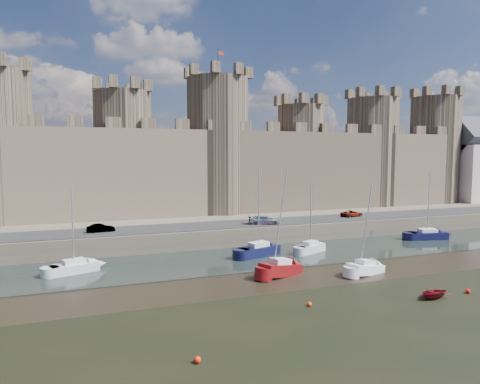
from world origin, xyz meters
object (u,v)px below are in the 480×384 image
at_px(car_2, 264,220).
at_px(sailboat_3, 427,234).
at_px(sailboat_0, 74,267).
at_px(sailboat_1, 259,250).
at_px(sailboat_2, 310,247).
at_px(car_3, 352,214).
at_px(sailboat_5, 365,267).
at_px(sailboat_4, 280,268).
at_px(car_1, 101,228).

distance_m(car_2, sailboat_3, 24.34).
xyz_separation_m(sailboat_0, sailboat_1, (21.18, 0.25, 0.11)).
bearing_deg(sailboat_2, car_3, 15.50).
distance_m(car_3, sailboat_5, 24.83).
relative_size(car_2, sailboat_4, 0.40).
xyz_separation_m(car_2, sailboat_4, (-5.24, -16.31, -2.35)).
bearing_deg(sailboat_4, sailboat_5, -37.95).
xyz_separation_m(car_2, sailboat_2, (2.77, -8.39, -2.40)).
bearing_deg(sailboat_3, car_3, 139.36).
xyz_separation_m(sailboat_2, sailboat_3, (20.48, 1.60, 0.01)).
bearing_deg(sailboat_4, sailboat_2, 23.58).
xyz_separation_m(sailboat_2, sailboat_4, (-8.01, -7.92, 0.05)).
distance_m(sailboat_0, sailboat_2, 28.12).
bearing_deg(car_2, sailboat_4, -178.54).
bearing_deg(sailboat_1, sailboat_2, -22.00).
relative_size(sailboat_0, sailboat_5, 0.95).
xyz_separation_m(car_3, sailboat_1, (-20.44, -10.00, -2.19)).
bearing_deg(sailboat_5, car_3, 43.09).
height_order(sailboat_4, sailboat_5, sailboat_4).
xyz_separation_m(car_1, sailboat_4, (17.00, -17.81, -2.26)).
distance_m(car_1, sailboat_0, 10.34).
bearing_deg(car_1, car_2, -99.89).
bearing_deg(sailboat_3, car_2, 175.12).
height_order(sailboat_1, sailboat_2, sailboat_1).
xyz_separation_m(sailboat_1, sailboat_5, (7.50, -11.07, -0.15)).
bearing_deg(sailboat_1, car_2, 44.55).
bearing_deg(sailboat_3, sailboat_0, -167.07).
height_order(sailboat_1, sailboat_4, sailboat_4).
bearing_deg(car_1, sailboat_0, 156.01).
relative_size(sailboat_1, sailboat_3, 1.11).
xyz_separation_m(car_2, sailboat_0, (-25.34, -8.09, -2.43)).
height_order(sailboat_0, sailboat_4, sailboat_4).
bearing_deg(car_3, car_2, 85.72).
relative_size(sailboat_2, sailboat_4, 0.81).
xyz_separation_m(car_2, car_3, (16.27, 2.15, -0.13)).
bearing_deg(car_2, sailboat_0, 126.97).
bearing_deg(sailboat_1, sailboat_3, -15.30).
height_order(sailboat_1, sailboat_5, sailboat_1).
distance_m(car_3, sailboat_4, 28.44).
height_order(sailboat_2, sailboat_4, sailboat_4).
relative_size(sailboat_4, sailboat_5, 1.19).
relative_size(sailboat_0, sailboat_3, 0.93).
bearing_deg(sailboat_0, sailboat_2, -19.71).
height_order(sailboat_0, sailboat_2, sailboat_2).
height_order(car_2, sailboat_0, sailboat_0).
xyz_separation_m(car_1, sailboat_0, (-3.10, -9.58, -2.34)).
height_order(sailboat_2, sailboat_5, sailboat_5).
relative_size(sailboat_2, sailboat_3, 0.94).
bearing_deg(car_2, sailboat_2, -142.43).
distance_m(sailboat_0, sailboat_4, 21.72).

